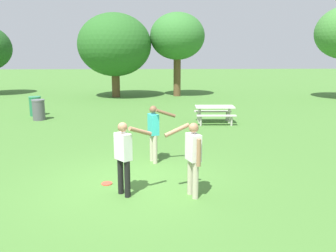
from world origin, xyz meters
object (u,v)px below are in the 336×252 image
object	(u,v)px
person_catcher	(193,154)
person_thrower	(154,129)
person_bystander	(124,153)
trash_can_further_along	(39,110)
picnic_table_near	(214,111)
tree_far_right	(177,37)
frisbee	(107,183)
tree_broad_center	(115,45)
trash_can_beside_table	(35,106)

from	to	relation	value
person_catcher	person_thrower	bearing A→B (deg)	108.49
person_catcher	person_bystander	bearing A→B (deg)	174.81
person_thrower	trash_can_further_along	distance (m)	8.52
picnic_table_near	tree_far_right	world-z (taller)	tree_far_right
trash_can_further_along	tree_far_right	world-z (taller)	tree_far_right
frisbee	picnic_table_near	bearing A→B (deg)	61.86
person_thrower	trash_can_further_along	size ratio (longest dim) A/B	1.71
person_thrower	tree_broad_center	bearing A→B (deg)	99.90
trash_can_beside_table	tree_far_right	world-z (taller)	tree_far_right
tree_broad_center	tree_far_right	xyz separation A→B (m)	(4.36, 0.41, 0.58)
person_catcher	picnic_table_near	distance (m)	8.22
person_thrower	tree_broad_center	size ratio (longest dim) A/B	0.28
person_catcher	tree_far_right	distance (m)	18.31
picnic_table_near	trash_can_beside_table	bearing A→B (deg)	165.19
person_catcher	tree_far_right	bearing A→B (deg)	87.15
person_bystander	tree_far_right	world-z (taller)	tree_far_right
picnic_table_near	trash_can_further_along	size ratio (longest dim) A/B	1.81
frisbee	tree_broad_center	xyz separation A→B (m)	(-1.50, 16.79, 3.59)
frisbee	person_catcher	bearing A→B (deg)	-22.24
person_thrower	tree_broad_center	distance (m)	15.58
person_thrower	frisbee	xyz separation A→B (m)	(-1.14, -1.66, -0.95)
person_thrower	person_bystander	distance (m)	2.42
person_thrower	picnic_table_near	size ratio (longest dim) A/B	0.94
person_catcher	trash_can_further_along	bearing A→B (deg)	124.20
person_catcher	tree_broad_center	xyz separation A→B (m)	(-3.47, 17.59, 2.64)
person_catcher	frisbee	xyz separation A→B (m)	(-1.96, 0.80, -0.95)
picnic_table_near	trash_can_beside_table	distance (m)	8.88
person_thrower	tree_far_right	xyz separation A→B (m)	(1.72, 15.54, 3.22)
person_catcher	tree_broad_center	distance (m)	18.12
person_thrower	tree_broad_center	world-z (taller)	tree_broad_center
tree_far_right	trash_can_further_along	bearing A→B (deg)	-128.40
picnic_table_near	tree_far_right	distance (m)	10.70
person_thrower	tree_broad_center	xyz separation A→B (m)	(-2.64, 15.13, 2.64)
picnic_table_near	trash_can_beside_table	xyz separation A→B (m)	(-8.59, 2.27, -0.08)
person_thrower	person_bystander	world-z (taller)	same
picnic_table_near	trash_can_beside_table	size ratio (longest dim) A/B	1.81
person_catcher	person_bystander	distance (m)	1.49
frisbee	trash_can_further_along	bearing A→B (deg)	116.95
person_catcher	trash_can_beside_table	world-z (taller)	person_catcher
person_thrower	person_catcher	world-z (taller)	same
person_thrower	trash_can_further_along	world-z (taller)	person_thrower
trash_can_beside_table	tree_broad_center	xyz separation A→B (m)	(3.24, 7.33, 3.12)
person_catcher	tree_broad_center	bearing A→B (deg)	101.14
person_thrower	picnic_table_near	distance (m)	6.16
person_thrower	person_bystander	size ratio (longest dim) A/B	1.00
person_bystander	picnic_table_near	distance (m)	8.55
person_bystander	trash_can_beside_table	world-z (taller)	person_bystander
tree_far_right	picnic_table_near	bearing A→B (deg)	-84.40
person_catcher	tree_broad_center	size ratio (longest dim) A/B	0.28
person_bystander	picnic_table_near	size ratio (longest dim) A/B	0.94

